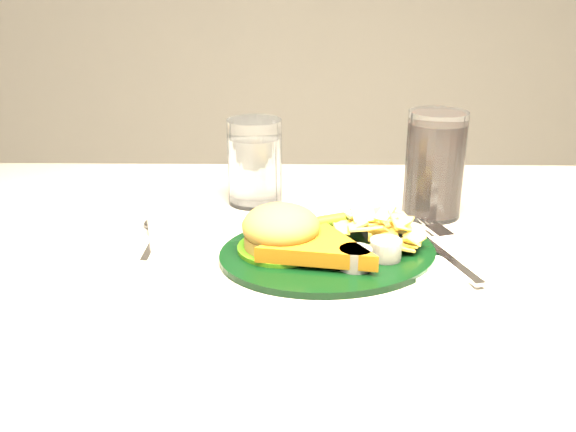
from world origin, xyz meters
The scene contains 6 objects.
dinner_plate centered at (0.04, 0.00, 0.78)m, with size 0.27×0.23×0.06m, color black, non-canonical shape.
water_glass centered at (-0.06, 0.19, 0.81)m, with size 0.08×0.08×0.13m, color silver.
cola_glass centered at (0.20, 0.14, 0.83)m, with size 0.08×0.08×0.15m, color black.
fork_napkin centered at (0.19, -0.01, 0.76)m, with size 0.14×0.18×0.01m, color white, non-canonical shape.
spoon centered at (-0.18, 0.03, 0.75)m, with size 0.04×0.14×0.01m, color white, non-canonical shape.
ramekin centered at (-0.18, 0.07, 0.76)m, with size 0.04×0.04×0.03m, color silver.
Camera 1 is at (0.00, -0.73, 1.08)m, focal length 40.00 mm.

